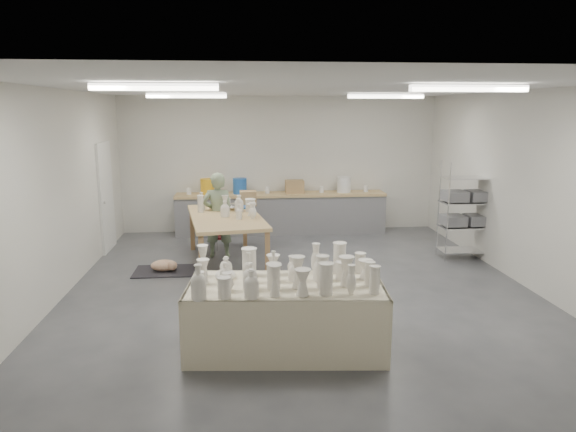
{
  "coord_description": "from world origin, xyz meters",
  "views": [
    {
      "loc": [
        -0.87,
        -7.44,
        2.69
      ],
      "look_at": [
        -0.14,
        0.46,
        1.05
      ],
      "focal_mm": 32.0,
      "sensor_mm": 36.0,
      "label": 1
    }
  ],
  "objects": [
    {
      "name": "rug",
      "position": [
        -2.2,
        1.06,
        0.01
      ],
      "size": [
        1.0,
        0.7,
        0.02
      ],
      "primitive_type": "cube",
      "color": "black",
      "rests_on": "ground"
    },
    {
      "name": "room",
      "position": [
        -0.11,
        0.08,
        2.06
      ],
      "size": [
        8.0,
        8.02,
        3.0
      ],
      "color": "#424449",
      "rests_on": "ground"
    },
    {
      "name": "cat",
      "position": [
        -2.18,
        1.05,
        0.12
      ],
      "size": [
        0.51,
        0.43,
        0.19
      ],
      "rotation": [
        0.0,
        0.0,
        -0.31
      ],
      "color": "white",
      "rests_on": "rug"
    },
    {
      "name": "wire_shelf",
      "position": [
        3.2,
        1.4,
        0.92
      ],
      "size": [
        0.88,
        0.48,
        1.8
      ],
      "color": "silver",
      "rests_on": "ground"
    },
    {
      "name": "red_stool",
      "position": [
        -1.3,
        2.16,
        0.3
      ],
      "size": [
        0.4,
        0.4,
        0.34
      ],
      "rotation": [
        0.0,
        0.0,
        -0.13
      ],
      "color": "#A81825",
      "rests_on": "ground"
    },
    {
      "name": "drying_table",
      "position": [
        -0.4,
        -1.99,
        0.44
      ],
      "size": [
        2.29,
        1.23,
        1.15
      ],
      "rotation": [
        0.0,
        0.0,
        -0.09
      ],
      "color": "olive",
      "rests_on": "ground"
    },
    {
      "name": "back_counter",
      "position": [
        -0.01,
        3.68,
        0.49
      ],
      "size": [
        4.6,
        0.6,
        1.24
      ],
      "color": "tan",
      "rests_on": "ground"
    },
    {
      "name": "potter",
      "position": [
        -1.3,
        1.89,
        0.79
      ],
      "size": [
        0.61,
        0.42,
        1.59
      ],
      "primitive_type": "imported",
      "rotation": [
        0.0,
        0.0,
        3.06
      ],
      "color": "gray",
      "rests_on": "ground"
    },
    {
      "name": "work_table",
      "position": [
        -1.09,
        1.55,
        0.87
      ],
      "size": [
        1.52,
        2.51,
        1.21
      ],
      "rotation": [
        0.0,
        0.0,
        0.15
      ],
      "color": "tan",
      "rests_on": "ground"
    }
  ]
}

